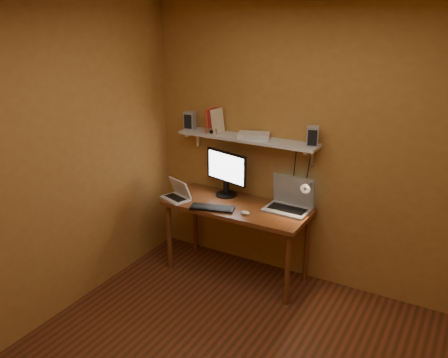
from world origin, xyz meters
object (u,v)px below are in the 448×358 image
Objects in this scene: router at (254,136)px; speaker_left at (190,121)px; keyboard at (212,208)px; desk at (237,213)px; wall_shelf at (247,139)px; speaker_right at (312,136)px; mouse at (245,213)px; netbook at (178,194)px; laptop at (290,201)px; shelf_camera at (212,131)px; desk_lamp at (308,193)px; monitor at (226,171)px.

speaker_left is at bearing -179.60° from router.
speaker_left is (-0.48, 0.39, 0.70)m from keyboard.
desk is 0.72m from wall_shelf.
speaker_left is 1.28m from speaker_right.
wall_shelf is 0.71m from mouse.
wall_shelf is 7.81× the size of speaker_right.
netbook reaches higher than mouse.
netbook is at bearing 177.60° from speaker_right.
speaker_right is (0.47, 0.36, 0.70)m from mouse.
laptop is at bearing -9.20° from speaker_left.
desk is 7.78× the size of speaker_left.
wall_shelf is at bearing -7.34° from speaker_left.
laptop is 1.29× the size of netbook.
shelf_camera is (0.29, -0.06, -0.06)m from speaker_left.
laptop is 1.02× the size of keyboard.
netbook is (-0.58, -0.35, -0.55)m from wall_shelf.
wall_shelf reaches higher than desk.
wall_shelf is 0.77m from desk_lamp.
netbook is at bearing -152.33° from router.
desk is 4.76× the size of router.
wall_shelf reaches higher than desk_lamp.
netbook is 0.75m from mouse.
mouse reaches higher than keyboard.
wall_shelf is 4.76× the size of router.
speaker_left reaches higher than router.
laptop is 1.28m from speaker_left.
monitor reaches higher than laptop.
wall_shelf is at bearing 50.37° from netbook.
wall_shelf reaches higher than mouse.
netbook is (-1.06, -0.32, -0.02)m from laptop.
laptop is 0.70m from router.
mouse is 0.49× the size of speaker_right.
speaker_right is at bearing 35.54° from netbook.
wall_shelf is 0.71m from laptop.
desk_lamp is at bearing 0.07° from shelf_camera.
speaker_right is at bearing 16.17° from monitor.
laptop is at bearing 168.20° from desk_lamp.
speaker_right reaches higher than shelf_camera.
laptop is 0.45m from mouse.
shelf_camera is at bearing -168.70° from wall_shelf.
keyboard is at bearing -111.51° from wall_shelf.
wall_shelf is at bearing 161.87° from speaker_right.
router is (0.23, 0.39, 0.64)m from keyboard.
monitor is at bearing -178.03° from laptop.
mouse is (0.17, -0.16, 0.10)m from desk.
shelf_camera is at bearing -148.75° from monitor.
wall_shelf is at bearing 110.63° from mouse.
shelf_camera reaches higher than monitor.
monitor is at bearing 82.27° from keyboard.
wall_shelf is at bearing 174.12° from desk_lamp.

